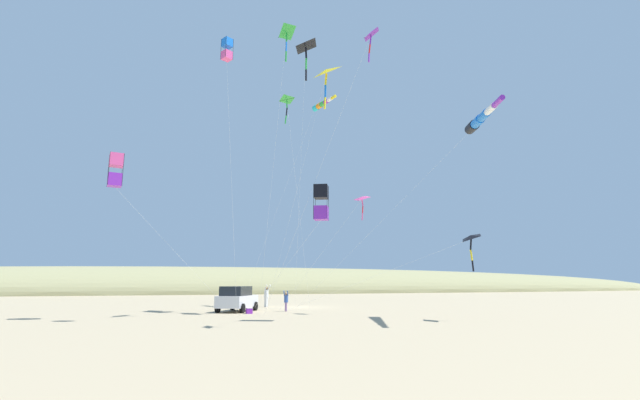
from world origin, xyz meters
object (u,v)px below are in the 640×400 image
at_px(kite_box_long_streamer_left, 116,170).
at_px(kite_delta_rainbow_low_near, 286,33).
at_px(cooler_box, 249,310).
at_px(kite_delta_yellow_midlevel, 361,199).
at_px(kite_box_black_fish_shape, 321,203).
at_px(kite_delta_orange_high_right, 306,47).
at_px(person_child_green_jacket, 286,300).
at_px(kite_windsock_checkered_midright, 479,120).
at_px(kite_delta_red_high_left, 370,36).
at_px(kite_delta_white_trailing, 470,238).
at_px(kite_box_green_low_center, 227,50).
at_px(parked_car, 237,299).
at_px(kite_delta_magenta_far_left, 326,73).
at_px(kite_windsock_long_streamer_right, 322,104).
at_px(kite_delta_striped_overhead, 287,100).
at_px(person_adult_flyer, 266,295).

bearing_deg(kite_box_long_streamer_left, kite_delta_rainbow_low_near, 82.37).
relative_size(cooler_box, kite_delta_yellow_midlevel, 0.08).
xyz_separation_m(kite_box_black_fish_shape, kite_delta_orange_high_right, (-7.34, 1.06, 14.14)).
relative_size(person_child_green_jacket, kite_windsock_checkered_midright, 0.09).
distance_m(kite_delta_red_high_left, kite_box_long_streamer_left, 17.26).
relative_size(person_child_green_jacket, kite_delta_white_trailing, 0.13).
relative_size(person_child_green_jacket, kite_box_green_low_center, 0.09).
distance_m(kite_box_black_fish_shape, kite_delta_orange_high_right, 15.96).
bearing_deg(cooler_box, parked_car, -166.15).
relative_size(cooler_box, kite_delta_rainbow_low_near, 0.03).
height_order(kite_delta_yellow_midlevel, kite_delta_magenta_far_left, kite_delta_magenta_far_left).
relative_size(kite_windsock_long_streamer_right, kite_box_green_low_center, 1.15).
xyz_separation_m(kite_windsock_long_streamer_right, kite_delta_red_high_left, (18.57, -3.34, -3.94)).
bearing_deg(kite_delta_white_trailing, kite_delta_striped_overhead, -138.68).
distance_m(parked_car, cooler_box, 2.47).
xyz_separation_m(kite_delta_red_high_left, kite_delta_yellow_midlevel, (-8.69, 3.09, -7.11)).
height_order(cooler_box, kite_box_green_low_center, kite_box_green_low_center).
xyz_separation_m(parked_car, kite_delta_magenta_far_left, (4.97, 5.33, 16.50)).
relative_size(kite_delta_rainbow_low_near, kite_windsock_checkered_midright, 1.12).
bearing_deg(kite_delta_red_high_left, kite_box_long_streamer_left, -125.94).
xyz_separation_m(kite_windsock_long_streamer_right, kite_box_long_streamer_left, (9.09, -16.42, -10.03)).
xyz_separation_m(kite_delta_yellow_midlevel, kite_delta_orange_high_right, (-3.25, -3.28, 12.94)).
height_order(person_child_green_jacket, kite_windsock_checkered_midright, kite_windsock_checkered_midright).
relative_size(person_child_green_jacket, kite_delta_striped_overhead, 0.09).
bearing_deg(person_child_green_jacket, kite_box_long_streamer_left, -71.79).
distance_m(cooler_box, person_adult_flyer, 8.13).
height_order(parked_car, kite_box_long_streamer_left, kite_box_long_streamer_left).
distance_m(kite_delta_white_trailing, kite_delta_striped_overhead, 17.45).
relative_size(person_adult_flyer, person_child_green_jacket, 1.25).
bearing_deg(kite_windsock_long_streamer_right, kite_windsock_checkered_midright, 15.54).
distance_m(parked_car, person_child_green_jacket, 3.64).
height_order(person_adult_flyer, kite_box_black_fish_shape, kite_box_black_fish_shape).
distance_m(person_child_green_jacket, kite_delta_white_trailing, 14.56).
bearing_deg(kite_delta_rainbow_low_near, kite_delta_red_high_left, 18.53).
bearing_deg(kite_delta_striped_overhead, parked_car, -127.56).
bearing_deg(kite_box_long_streamer_left, cooler_box, 105.12).
bearing_deg(kite_delta_magenta_far_left, kite_box_green_low_center, -64.86).
bearing_deg(cooler_box, kite_delta_rainbow_low_near, 20.83).
height_order(cooler_box, kite_delta_white_trailing, kite_delta_white_trailing).
bearing_deg(person_child_green_jacket, kite_windsock_checkered_midright, 38.24).
relative_size(kite_box_black_fish_shape, kite_windsock_long_streamer_right, 0.58).
relative_size(parked_car, cooler_box, 7.48).
xyz_separation_m(kite_windsock_checkered_midright, kite_delta_white_trailing, (-0.22, -1.03, -7.27)).
bearing_deg(kite_windsock_checkered_midright, kite_delta_striped_overhead, -136.14).
bearing_deg(kite_box_green_low_center, kite_delta_red_high_left, 50.80).
bearing_deg(kite_box_long_streamer_left, kite_delta_magenta_far_left, 88.85).
distance_m(kite_delta_yellow_midlevel, kite_box_green_low_center, 13.28).
xyz_separation_m(kite_delta_red_high_left, kite_delta_striped_overhead, (-11.87, -1.71, 1.00)).
bearing_deg(kite_delta_yellow_midlevel, kite_box_black_fish_shape, -46.68).
relative_size(cooler_box, kite_delta_red_high_left, 0.04).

